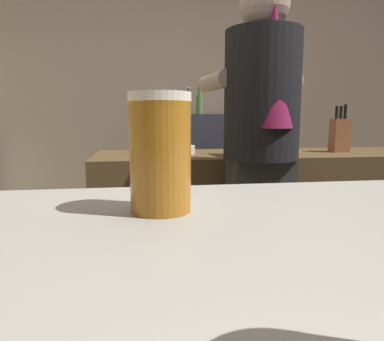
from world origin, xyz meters
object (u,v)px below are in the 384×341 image
at_px(bartender, 261,146).
at_px(bottle_olive_oil, 188,104).
at_px(knife_block, 340,134).
at_px(bottle_soy, 199,104).
at_px(pint_glass_near, 160,153).
at_px(mixing_bowl, 180,150).
at_px(chefs_knife, 283,153).

relative_size(bartender, bottle_olive_oil, 6.81).
bearing_deg(knife_block, bottle_soy, 117.45).
xyz_separation_m(pint_glass_near, bottle_soy, (0.52, 2.84, 0.17)).
xyz_separation_m(bottle_soy, bottle_olive_oil, (-0.09, 0.08, 0.00)).
distance_m(mixing_bowl, chefs_knife, 0.61).
bearing_deg(knife_block, bottle_olive_oil, 119.01).
bearing_deg(bottle_olive_oil, bartender, -86.97).
relative_size(bartender, knife_block, 6.03).
bearing_deg(bottle_olive_oil, pint_glass_near, -98.32).
height_order(mixing_bowl, bottle_soy, bottle_soy).
height_order(knife_block, mixing_bowl, knife_block).
relative_size(pint_glass_near, bottle_soy, 0.55).
bearing_deg(chefs_knife, bottle_soy, 82.92).
bearing_deg(bottle_olive_oil, knife_block, -60.99).
distance_m(mixing_bowl, bottle_olive_oil, 1.39).
distance_m(pint_glass_near, bottle_olive_oil, 2.96).
xyz_separation_m(knife_block, chefs_knife, (-0.37, -0.04, -0.10)).
distance_m(bartender, pint_glass_near, 1.25).
relative_size(chefs_knife, pint_glass_near, 1.75).
relative_size(mixing_bowl, bottle_olive_oil, 0.70).
distance_m(bartender, mixing_bowl, 0.56).
xyz_separation_m(knife_block, bottle_soy, (-0.66, 1.26, 0.23)).
distance_m(chefs_knife, bottle_soy, 1.37).
height_order(knife_block, pint_glass_near, knife_block).
height_order(mixing_bowl, bottle_olive_oil, bottle_olive_oil).
bearing_deg(pint_glass_near, bottle_olive_oil, 81.68).
bearing_deg(mixing_bowl, bartender, -54.42).
distance_m(bartender, bottle_soy, 1.73).
distance_m(knife_block, mixing_bowl, 0.98).
height_order(bartender, pint_glass_near, bartender).
bearing_deg(pint_glass_near, bartender, 65.30).
distance_m(knife_block, chefs_knife, 0.39).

